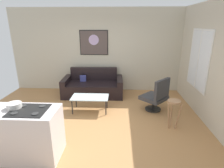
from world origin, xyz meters
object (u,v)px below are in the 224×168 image
object	(u,v)px
wall_painting	(94,43)
bar_stool	(174,108)
couch	(93,87)
armchair	(157,96)
coffee_table	(90,98)
mixing_bowl	(14,106)

from	to	relation	value
wall_painting	bar_stool	bearing A→B (deg)	-49.85
couch	bar_stool	world-z (taller)	couch
armchair	bar_stool	world-z (taller)	armchair
couch	wall_painting	size ratio (longest dim) A/B	2.05
couch	wall_painting	xyz separation A→B (m)	(-0.00, 0.53, 1.39)
coffee_table	wall_painting	distance (m)	2.17
bar_stool	mixing_bowl	size ratio (longest dim) A/B	2.71
bar_stool	mixing_bowl	bearing A→B (deg)	-161.41
mixing_bowl	wall_painting	distance (m)	3.69
couch	bar_stool	size ratio (longest dim) A/B	2.95
bar_stool	wall_painting	bearing A→B (deg)	130.15
coffee_table	mixing_bowl	xyz separation A→B (m)	(-0.99, -1.76, 0.57)
couch	coffee_table	xyz separation A→B (m)	(0.10, -1.21, 0.10)
coffee_table	bar_stool	bearing A→B (deg)	-20.63
armchair	bar_stool	xyz separation A→B (m)	(0.22, -0.84, 0.06)
bar_stool	wall_painting	xyz separation A→B (m)	(-2.10, 2.49, 1.18)
mixing_bowl	armchair	bearing A→B (deg)	33.63
armchair	coffee_table	bearing A→B (deg)	-177.20
bar_stool	armchair	bearing A→B (deg)	104.45
couch	mixing_bowl	world-z (taller)	mixing_bowl
bar_stool	wall_painting	size ratio (longest dim) A/B	0.70
couch	bar_stool	distance (m)	2.88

